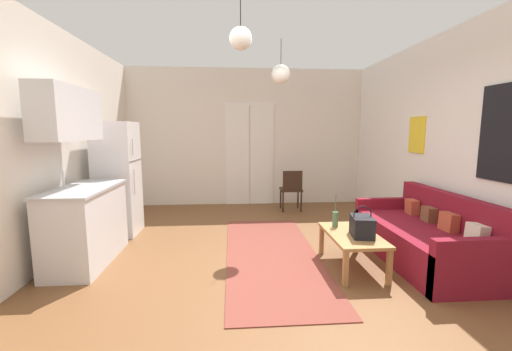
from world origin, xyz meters
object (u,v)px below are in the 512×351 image
Objects in this scene: accent_chair at (291,188)px; pendant_lamp_far at (281,74)px; coffee_table at (352,238)px; handbag at (362,226)px; pendant_lamp_near at (241,38)px; couch at (426,239)px; bamboo_vase at (335,219)px; refrigerator at (118,179)px.

pendant_lamp_far is (-0.46, -1.45, 1.93)m from accent_chair.
coffee_table is 2.69× the size of handbag.
couch is at bearing 13.83° from pendant_lamp_near.
refrigerator is (-2.99, 1.26, 0.35)m from bamboo_vase.
couch is 3.08× the size of pendant_lamp_far.
bamboo_vase is 0.50× the size of accent_chair.
pendant_lamp_near is (-1.16, -0.68, 1.91)m from bamboo_vase.
coffee_table is 1.54× the size of pendant_lamp_far.
couch is 3.39× the size of pendant_lamp_near.
couch reaches higher than accent_chair.
handbag is 2.42m from pendant_lamp_far.
refrigerator is at bearing 174.03° from pendant_lamp_far.
pendant_lamp_near is at bearing 71.81° from accent_chair.
bamboo_vase is 0.41m from handbag.
bamboo_vase is 2.20m from pendant_lamp_far.
handbag is at bearing -63.25° from bamboo_vase.
handbag is (-0.92, -0.25, 0.26)m from couch.
handbag is 3.59m from refrigerator.
couch reaches higher than handbag.
bamboo_vase is 3.27m from refrigerator.
pendant_lamp_far is at bearing 73.42° from accent_chair.
coffee_table is (-0.99, -0.14, 0.09)m from couch.
pendant_lamp_far reaches higher than refrigerator.
handbag is at bearing 96.27° from accent_chair.
couch reaches higher than bamboo_vase.
couch is 5.36× the size of handbag.
couch is 2.91m from pendant_lamp_far.
handbag is at bearing 13.00° from pendant_lamp_near.
accent_chair is at bearing 94.30° from coffee_table.
accent_chair is 1.31× the size of pendant_lamp_far.
handbag is at bearing -58.73° from coffee_table.
bamboo_vase is (-0.12, 0.26, 0.15)m from coffee_table.
accent_chair is (2.91, 1.20, -0.39)m from refrigerator.
refrigerator reaches higher than coffee_table.
bamboo_vase reaches higher than accent_chair.
handbag is at bearing -62.12° from pendant_lamp_far.
handbag is 0.57× the size of pendant_lamp_far.
refrigerator is at bearing 161.44° from couch.
pendant_lamp_near is at bearing -166.17° from couch.
coffee_table is 2.72m from accent_chair.
accent_chair is (-0.20, 2.71, 0.10)m from coffee_table.
handbag is 2.83m from accent_chair.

